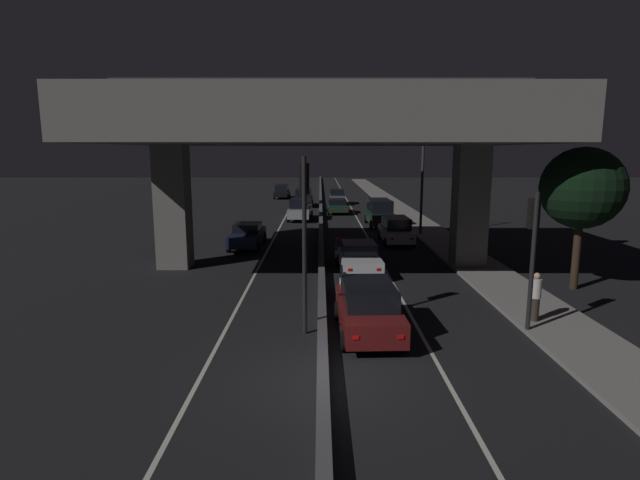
% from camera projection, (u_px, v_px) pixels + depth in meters
% --- Properties ---
extents(ground_plane, '(200.00, 200.00, 0.00)m').
position_uv_depth(ground_plane, '(324.00, 382.00, 12.58)').
color(ground_plane, black).
extents(lane_line_left_inner, '(0.12, 126.00, 0.00)m').
position_uv_depth(lane_line_left_inner, '(288.00, 213.00, 47.04)').
color(lane_line_left_inner, beige).
rests_on(lane_line_left_inner, ground_plane).
extents(lane_line_right_inner, '(0.12, 126.00, 0.00)m').
position_uv_depth(lane_line_right_inner, '(355.00, 213.00, 47.03)').
color(lane_line_right_inner, beige).
rests_on(lane_line_right_inner, ground_plane).
extents(median_divider, '(0.30, 126.00, 0.39)m').
position_uv_depth(median_divider, '(322.00, 211.00, 47.01)').
color(median_divider, '#4C4C51').
rests_on(median_divider, ground_plane).
extents(sidewalk_right, '(2.70, 126.00, 0.14)m').
position_uv_depth(sidewalk_right, '(419.00, 223.00, 40.12)').
color(sidewalk_right, gray).
rests_on(sidewalk_right, ground_plane).
extents(elevated_overpass, '(20.07, 12.61, 9.16)m').
position_uv_depth(elevated_overpass, '(322.00, 125.00, 23.93)').
color(elevated_overpass, slate).
rests_on(elevated_overpass, ground_plane).
extents(traffic_light_left_of_median, '(0.30, 0.49, 5.60)m').
position_uv_depth(traffic_light_left_of_median, '(305.00, 215.00, 15.41)').
color(traffic_light_left_of_median, black).
rests_on(traffic_light_left_of_median, ground_plane).
extents(traffic_light_right_of_median, '(0.30, 0.49, 4.52)m').
position_uv_depth(traffic_light_right_of_median, '(534.00, 238.00, 15.53)').
color(traffic_light_right_of_median, black).
rests_on(traffic_light_right_of_median, ground_plane).
extents(street_lamp, '(2.18, 0.32, 7.91)m').
position_uv_depth(street_lamp, '(419.00, 168.00, 33.68)').
color(street_lamp, '#2D2D30').
rests_on(street_lamp, ground_plane).
extents(car_dark_red_lead, '(2.05, 4.43, 1.64)m').
position_uv_depth(car_dark_red_lead, '(369.00, 308.00, 15.83)').
color(car_dark_red_lead, '#591414').
rests_on(car_dark_red_lead, ground_plane).
extents(car_white_second, '(2.10, 4.82, 1.46)m').
position_uv_depth(car_white_second, '(359.00, 256.00, 24.09)').
color(car_white_second, silver).
rests_on(car_white_second, ground_plane).
extents(car_white_third, '(1.93, 4.39, 1.67)m').
position_uv_depth(car_white_third, '(397.00, 230.00, 31.56)').
color(car_white_third, silver).
rests_on(car_white_third, ground_plane).
extents(car_dark_green_fourth, '(2.10, 4.88, 2.06)m').
position_uv_depth(car_dark_green_fourth, '(381.00, 212.00, 38.91)').
color(car_dark_green_fourth, black).
rests_on(car_dark_green_fourth, ground_plane).
extents(car_dark_green_fifth, '(2.06, 4.46, 1.36)m').
position_uv_depth(car_dark_green_fifth, '(338.00, 206.00, 46.89)').
color(car_dark_green_fifth, black).
rests_on(car_dark_green_fifth, ground_plane).
extents(car_grey_sixth, '(1.92, 4.01, 1.64)m').
position_uv_depth(car_grey_sixth, '(338.00, 197.00, 54.83)').
color(car_grey_sixth, '#515459').
rests_on(car_grey_sixth, ground_plane).
extents(car_dark_blue_lead_oncoming, '(1.92, 4.82, 1.47)m').
position_uv_depth(car_dark_blue_lead_oncoming, '(248.00, 235.00, 30.24)').
color(car_dark_blue_lead_oncoming, '#141938').
rests_on(car_dark_blue_lead_oncoming, ground_plane).
extents(car_silver_second_oncoming, '(2.10, 4.63, 1.81)m').
position_uv_depth(car_silver_second_oncoming, '(301.00, 209.00, 42.27)').
color(car_silver_second_oncoming, gray).
rests_on(car_silver_second_oncoming, ground_plane).
extents(car_black_third_oncoming, '(2.02, 4.49, 1.86)m').
position_uv_depth(car_black_third_oncoming, '(305.00, 197.00, 52.80)').
color(car_black_third_oncoming, black).
rests_on(car_black_third_oncoming, ground_plane).
extents(car_black_fourth_oncoming, '(1.85, 4.67, 1.66)m').
position_uv_depth(car_black_fourth_oncoming, '(283.00, 191.00, 62.02)').
color(car_black_fourth_oncoming, black).
rests_on(car_black_fourth_oncoming, ground_plane).
extents(motorcycle_blue_filtering_near, '(0.34, 1.76, 1.48)m').
position_uv_depth(motorcycle_blue_filtering_near, '(345.00, 295.00, 18.02)').
color(motorcycle_blue_filtering_near, black).
rests_on(motorcycle_blue_filtering_near, ground_plane).
extents(motorcycle_white_filtering_mid, '(0.32, 1.97, 1.40)m').
position_uv_depth(motorcycle_white_filtering_mid, '(338.00, 252.00, 25.81)').
color(motorcycle_white_filtering_mid, black).
rests_on(motorcycle_white_filtering_mid, ground_plane).
extents(pedestrian_on_sidewalk, '(0.33, 0.33, 1.65)m').
position_uv_depth(pedestrian_on_sidewalk, '(537.00, 297.00, 16.62)').
color(pedestrian_on_sidewalk, '#2D261E').
rests_on(pedestrian_on_sidewalk, sidewalk_right).
extents(roadside_tree_kerbside_near, '(3.35, 3.35, 5.95)m').
position_uv_depth(roadside_tree_kerbside_near, '(583.00, 189.00, 20.40)').
color(roadside_tree_kerbside_near, '#2D2116').
rests_on(roadside_tree_kerbside_near, ground_plane).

